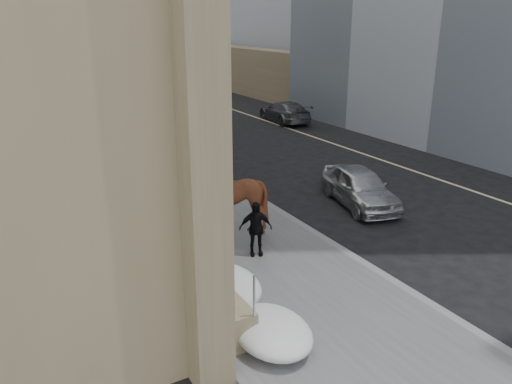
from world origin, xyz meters
TOP-DOWN VIEW (x-y plane):
  - ground at (0.00, 0.00)m, footprint 140.00×140.00m
  - sidewalk at (0.00, 10.00)m, footprint 5.00×80.00m
  - curb at (2.62, 10.00)m, footprint 0.24×80.00m
  - lane_line at (10.50, 10.00)m, footprint 0.15×70.00m
  - far_podium at (15.50, 10.00)m, footprint 2.00×80.00m
  - streetlight_mid at (2.74, 14.00)m, footprint 1.71×0.24m
  - streetlight_far at (2.74, 34.00)m, footprint 1.71×0.24m
  - traffic_signal at (2.07, 22.00)m, footprint 4.10×0.22m
  - snow_bank at (-1.42, 8.11)m, footprint 1.70×18.10m
  - mounted_horse_left at (-1.82, 1.51)m, footprint 1.12×2.40m
  - mounted_horse_right at (0.17, 3.52)m, footprint 2.51×2.63m
  - pedestrian at (0.27, 1.74)m, footprint 0.99×0.69m
  - car_silver at (5.58, 3.70)m, footprint 2.52×4.30m
  - car_grey at (11.37, 18.18)m, footprint 2.30×4.82m

SIDE VIEW (x-z plane):
  - ground at x=0.00m, z-range 0.00..0.00m
  - lane_line at x=10.50m, z-range 0.00..0.01m
  - sidewalk at x=0.00m, z-range 0.00..0.12m
  - curb at x=2.62m, z-range 0.00..0.12m
  - snow_bank at x=-1.42m, z-range 0.09..0.85m
  - car_grey at x=11.37m, z-range 0.00..1.36m
  - car_silver at x=5.58m, z-range 0.00..1.37m
  - pedestrian at x=0.27m, z-range 0.12..1.68m
  - mounted_horse_left at x=-1.82m, z-range -0.14..2.53m
  - mounted_horse_right at x=0.17m, z-range -0.06..2.73m
  - far_podium at x=15.50m, z-range 0.00..4.00m
  - traffic_signal at x=2.07m, z-range 1.00..7.00m
  - streetlight_mid at x=2.74m, z-range 0.58..8.58m
  - streetlight_far at x=2.74m, z-range 0.58..8.58m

